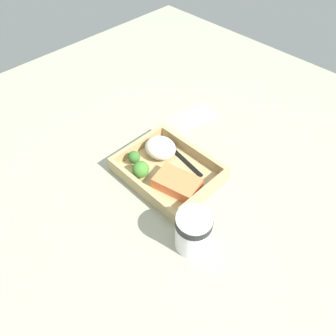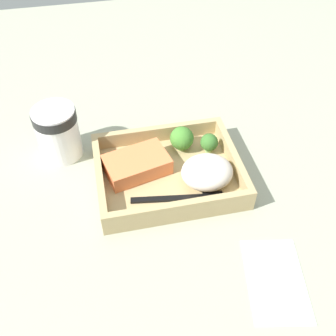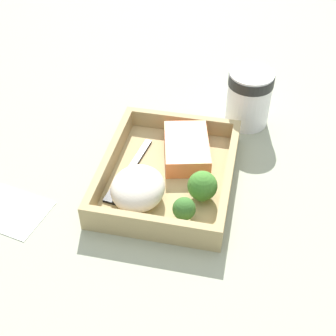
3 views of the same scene
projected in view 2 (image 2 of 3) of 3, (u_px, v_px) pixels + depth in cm
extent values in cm
cube|color=#999D87|center=(168.00, 182.00, 72.80)|extent=(160.00, 160.00, 2.00)
cube|color=tan|center=(168.00, 176.00, 71.65)|extent=(25.51, 20.35, 1.20)
cube|color=tan|center=(180.00, 209.00, 63.58)|extent=(25.51, 1.20, 3.13)
cube|color=tan|center=(158.00, 133.00, 76.62)|extent=(25.51, 1.20, 3.13)
cube|color=tan|center=(100.00, 178.00, 68.34)|extent=(1.20, 17.95, 3.13)
cube|color=tan|center=(233.00, 158.00, 71.86)|extent=(1.20, 17.95, 3.13)
cube|color=#F27A47|center=(137.00, 164.00, 70.71)|extent=(12.58, 9.61, 3.10)
ellipsoid|color=silver|center=(207.00, 172.00, 68.18)|extent=(9.09, 8.05, 4.85)
cylinder|color=#85A860|center=(182.00, 146.00, 75.44)|extent=(1.71, 1.71, 1.36)
sphere|color=#427F2D|center=(182.00, 138.00, 74.07)|extent=(4.50, 4.50, 4.50)
cylinder|color=#83A561|center=(209.00, 149.00, 74.87)|extent=(1.28, 1.28, 1.39)
sphere|color=#376A29|center=(209.00, 142.00, 73.70)|extent=(3.36, 3.36, 3.36)
cube|color=black|center=(167.00, 199.00, 66.83)|extent=(12.43, 2.87, 0.44)
cube|color=black|center=(213.00, 196.00, 67.19)|extent=(3.68, 2.67, 0.44)
cylinder|color=white|center=(58.00, 133.00, 73.10)|extent=(7.77, 7.77, 10.34)
cylinder|color=black|center=(54.00, 116.00, 70.34)|extent=(8.00, 8.00, 1.86)
cube|color=white|center=(276.00, 280.00, 57.78)|extent=(10.84, 15.07, 0.24)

